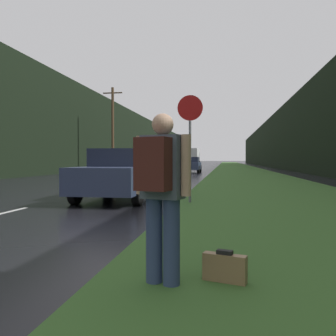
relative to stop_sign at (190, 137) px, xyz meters
The scene contains 14 objects.
grass_verge 30.95m from the stop_sign, 85.08° to the left, with size 6.00×240.00×0.02m, color #386028.
lane_stripe_c 5.85m from the stop_sign, 135.51° to the left, with size 0.12×3.00×0.01m, color silver.
lane_stripe_d 11.73m from the stop_sign, 109.99° to the left, with size 0.12×3.00×0.01m, color silver.
lane_stripe_e 18.42m from the stop_sign, 102.48° to the left, with size 0.12×3.00×0.01m, color silver.
treeline_far_side 43.05m from the stop_sign, 108.41° to the left, with size 2.00×140.00×8.39m, color black.
treeline_near_side 41.74m from the stop_sign, 78.02° to the left, with size 2.00×140.00×7.64m, color black.
utility_pole_far 23.61m from the stop_sign, 113.14° to the left, with size 1.80×0.24×7.80m.
stop_sign is the anchor object (origin of this frame).
hitchhiker_with_backpack 6.58m from the stop_sign, 86.80° to the right, with size 0.55×0.48×1.64m.
suitcase 6.63m from the stop_sign, 81.38° to the right, with size 0.44×0.22×0.33m.
car_passing_near 2.48m from the stop_sign, 164.45° to the left, with size 1.93×4.38×1.52m.
car_passing_far 22.51m from the stop_sign, 95.50° to the left, with size 1.83×4.12×1.44m.
car_oncoming 41.60m from the stop_sign, 97.97° to the left, with size 1.85×4.22×1.42m.
delivery_truck 64.78m from the stop_sign, 95.11° to the left, with size 2.61×8.46×3.47m.
Camera 1 is at (4.92, -0.59, 1.21)m, focal length 38.00 mm.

